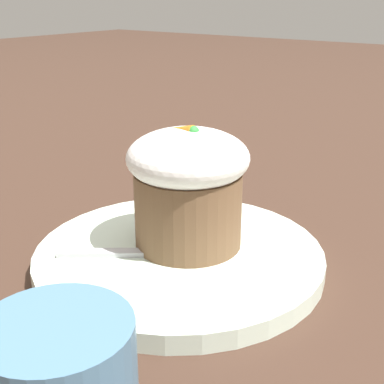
{
  "coord_description": "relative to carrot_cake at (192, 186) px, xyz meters",
  "views": [
    {
      "loc": [
        -0.24,
        0.31,
        0.21
      ],
      "look_at": [
        -0.0,
        -0.01,
        0.06
      ],
      "focal_mm": 50.0,
      "sensor_mm": 36.0,
      "label": 1
    }
  ],
  "objects": [
    {
      "name": "dessert_plate",
      "position": [
        0.0,
        0.01,
        -0.06
      ],
      "size": [
        0.23,
        0.23,
        0.01
      ],
      "color": "silver",
      "rests_on": "ground_plane"
    },
    {
      "name": "spoon",
      "position": [
        -0.0,
        0.02,
        -0.05
      ],
      "size": [
        0.12,
        0.1,
        0.01
      ],
      "color": "#B7B7BC",
      "rests_on": "dessert_plate"
    },
    {
      "name": "ground_plane",
      "position": [
        0.0,
        0.01,
        -0.07
      ],
      "size": [
        4.0,
        4.0,
        0.0
      ],
      "primitive_type": "plane",
      "color": "#3D281E"
    },
    {
      "name": "carrot_cake",
      "position": [
        0.0,
        0.0,
        0.0
      ],
      "size": [
        0.1,
        0.1,
        0.1
      ],
      "color": "brown",
      "rests_on": "dessert_plate"
    }
  ]
}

